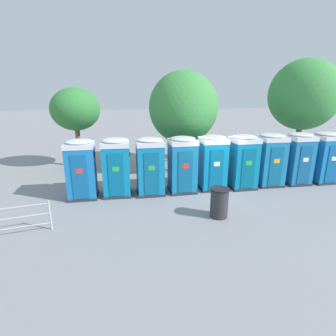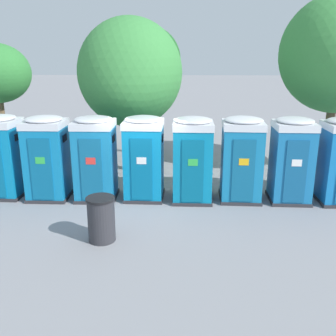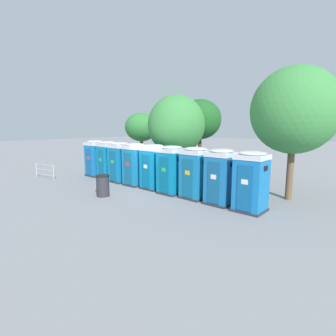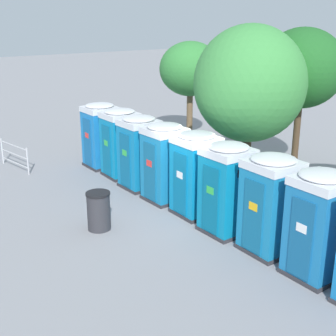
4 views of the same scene
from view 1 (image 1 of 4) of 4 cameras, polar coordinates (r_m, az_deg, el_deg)
ground_plane at (r=12.60m, az=9.58°, el=-4.53°), size 120.00×120.00×0.00m
portapotty_0 at (r=11.71m, az=-18.34°, el=-0.15°), size 1.22×1.22×2.54m
portapotty_1 at (r=11.62m, az=-11.17°, el=0.26°), size 1.24×1.24×2.54m
portapotty_2 at (r=11.58m, az=-3.92°, el=0.48°), size 1.20×1.21×2.54m
portapotty_3 at (r=11.84m, az=3.12°, el=0.84°), size 1.20×1.21×2.54m
portapotty_4 at (r=12.33m, az=9.66°, el=1.27°), size 1.21×1.23×2.54m
portapotty_5 at (r=12.80m, az=16.01°, el=1.41°), size 1.20×1.21×2.54m
portapotty_6 at (r=13.60m, az=21.34°, el=1.77°), size 1.26×1.24×2.54m
portapotty_7 at (r=14.39m, az=26.40°, el=1.93°), size 1.19×1.23×2.54m
portapotty_8 at (r=15.27m, az=30.93°, el=2.04°), size 1.22×1.21×2.54m
street_tree_0 at (r=14.46m, az=3.36°, el=12.98°), size 3.70×3.70×5.53m
street_tree_1 at (r=17.61m, az=27.48°, el=13.91°), size 3.98×3.98×6.27m
street_tree_2 at (r=16.69m, az=2.52°, el=14.73°), size 2.93×2.93×5.39m
street_tree_3 at (r=16.50m, az=-19.53°, el=11.88°), size 2.80×2.80×4.68m
trash_can at (r=9.77m, az=11.10°, el=-7.40°), size 0.68×0.68×1.10m
event_barrier at (r=9.71m, az=-30.25°, el=-9.51°), size 2.04×0.37×1.05m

